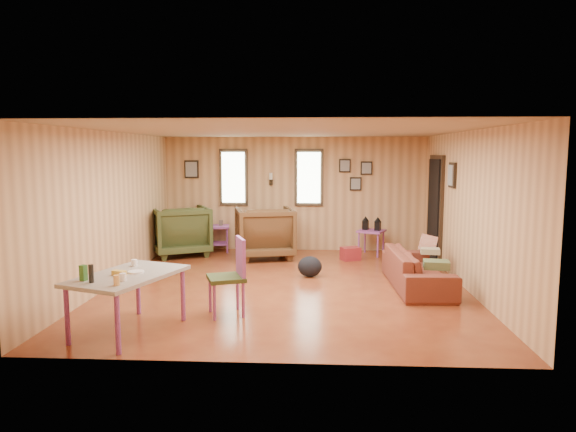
% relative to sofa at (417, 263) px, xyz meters
% --- Properties ---
extents(room, '(5.54, 6.04, 2.44)m').
position_rel_sofa_xyz_m(room, '(-1.85, 0.28, 0.82)').
color(room, brown).
rests_on(room, ground).
extents(sofa, '(0.64, 1.98, 0.77)m').
position_rel_sofa_xyz_m(sofa, '(0.00, 0.00, 0.00)').
color(sofa, maroon).
rests_on(sofa, ground).
extents(recliner_brown, '(1.29, 1.24, 1.12)m').
position_rel_sofa_xyz_m(recliner_brown, '(-2.58, 2.11, 0.18)').
color(recliner_brown, '#4E3017').
rests_on(recliner_brown, ground).
extents(recliner_green, '(1.40, 1.37, 1.10)m').
position_rel_sofa_xyz_m(recliner_green, '(-4.31, 2.28, 0.17)').
color(recliner_green, '#38401D').
rests_on(recliner_green, ground).
extents(end_table, '(0.61, 0.57, 0.67)m').
position_rel_sofa_xyz_m(end_table, '(-3.66, 2.70, -0.01)').
color(end_table, '#AB4CA6').
rests_on(end_table, ground).
extents(side_table, '(0.65, 0.65, 0.79)m').
position_rel_sofa_xyz_m(side_table, '(-0.44, 2.52, 0.15)').
color(side_table, '#AB4CA6').
rests_on(side_table, ground).
extents(cooler, '(0.42, 0.36, 0.25)m').
position_rel_sofa_xyz_m(cooler, '(-0.89, 1.99, -0.26)').
color(cooler, maroon).
rests_on(cooler, ground).
extents(backpack, '(0.45, 0.36, 0.35)m').
position_rel_sofa_xyz_m(backpack, '(-1.66, 0.59, -0.21)').
color(backpack, black).
rests_on(backpack, ground).
extents(sofa_pillows, '(0.52, 1.55, 0.32)m').
position_rel_sofa_xyz_m(sofa_pillows, '(0.24, 0.08, 0.11)').
color(sofa_pillows, '#4C5630').
rests_on(sofa_pillows, sofa).
extents(dining_table, '(1.22, 1.55, 0.89)m').
position_rel_sofa_xyz_m(dining_table, '(-3.73, -2.20, 0.25)').
color(dining_table, gray).
rests_on(dining_table, ground).
extents(dining_chair, '(0.58, 0.58, 1.00)m').
position_rel_sofa_xyz_m(dining_chair, '(-2.64, -1.47, 0.18)').
color(dining_chair, '#38401D').
rests_on(dining_chair, ground).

